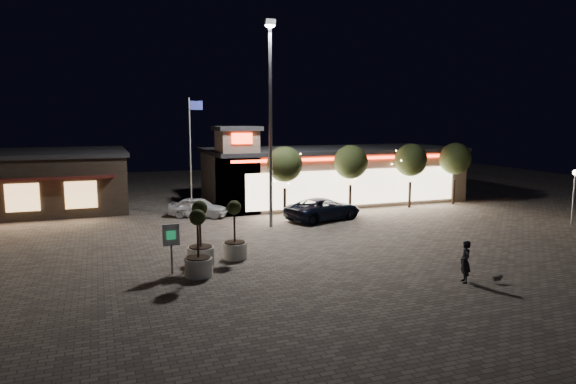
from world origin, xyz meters
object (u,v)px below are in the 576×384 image
object	(u,v)px
white_sedan	(198,207)
pedestrian	(465,262)
valet_sign	(171,239)
planter_mid	(198,256)
planter_left	(201,245)
pickup_truck	(324,209)

from	to	relation	value
white_sedan	pedestrian	distance (m)	19.32
white_sedan	valet_sign	xyz separation A→B (m)	(-3.46, -12.42, 0.84)
white_sedan	planter_mid	distance (m)	13.36
pedestrian	planter_mid	bearing A→B (deg)	-94.53
valet_sign	pedestrian	bearing A→B (deg)	-26.00
pedestrian	planter_left	world-z (taller)	planter_left
white_sedan	valet_sign	bearing A→B (deg)	-167.71
pickup_truck	pedestrian	xyz separation A→B (m)	(-0.05, -13.98, 0.13)
white_sedan	planter_left	distance (m)	11.60
valet_sign	planter_left	bearing A→B (deg)	34.67
pickup_truck	valet_sign	xyz separation A→B (m)	(-11.05, -8.61, 0.78)
pickup_truck	planter_mid	bearing A→B (deg)	115.41
pickup_truck	pedestrian	size ratio (longest dim) A/B	3.06
pickup_truck	planter_left	bearing A→B (deg)	110.89
pedestrian	planter_left	bearing A→B (deg)	-103.20
white_sedan	valet_sign	size ratio (longest dim) A/B	1.83
pedestrian	planter_mid	distance (m)	11.02
planter_mid	planter_left	bearing A→B (deg)	76.12
planter_left	valet_sign	xyz separation A→B (m)	(-1.44, -1.00, 0.61)
pickup_truck	valet_sign	bearing A→B (deg)	110.43
pedestrian	pickup_truck	bearing A→B (deg)	-159.75
white_sedan	planter_left	bearing A→B (deg)	-162.17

